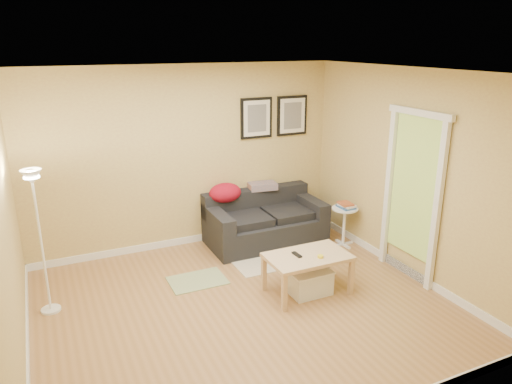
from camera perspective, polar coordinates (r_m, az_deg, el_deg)
floor at (r=5.62m, az=-1.46°, el=-13.42°), size 4.50×4.50×0.00m
ceiling at (r=4.83m, az=-1.71°, el=14.08°), size 4.50×4.50×0.00m
wall_back at (r=6.89m, az=-8.23°, el=4.02°), size 4.50×0.00×4.50m
wall_front at (r=3.47m, az=11.90°, el=-10.18°), size 4.50×0.00×4.50m
wall_left at (r=4.72m, az=-27.61°, el=-4.29°), size 0.00×4.00×4.00m
wall_right at (r=6.28m, az=17.63°, el=2.03°), size 0.00×4.00×4.00m
baseboard_back at (r=7.27m, az=-7.78°, el=-5.61°), size 4.50×0.02×0.10m
baseboard_left at (r=5.27m, az=-25.50°, el=-17.02°), size 0.02×4.00×0.10m
baseboard_right at (r=6.70m, az=16.58°, el=-8.33°), size 0.02×4.00×0.10m
sofa at (r=7.10m, az=1.15°, el=-3.20°), size 1.70×0.90×0.75m
red_throw at (r=7.01m, az=-3.69°, el=-0.09°), size 0.48×0.36×0.28m
plaid_throw at (r=7.29m, az=0.76°, el=0.73°), size 0.45×0.32×0.10m
framed_print_left at (r=7.15m, az=0.04°, el=8.78°), size 0.50×0.04×0.60m
framed_print_right at (r=7.42m, az=4.30°, el=9.06°), size 0.50×0.04×0.60m
area_rug at (r=6.78m, az=2.21°, el=-7.65°), size 1.25×0.85×0.01m
green_runner at (r=6.19m, az=-6.98°, el=-10.40°), size 0.70×0.50×0.01m
coffee_table at (r=5.82m, az=6.11°, el=-9.63°), size 1.05×0.73×0.49m
remote_control at (r=5.69m, az=4.88°, el=-7.43°), size 0.06×0.16×0.02m
tape_roll at (r=5.66m, az=7.67°, el=-7.61°), size 0.07×0.07×0.03m
storage_bin at (r=5.84m, az=6.36°, el=-10.53°), size 0.49×0.36×0.30m
side_table at (r=7.15m, az=10.42°, el=-4.07°), size 0.38×0.38×0.58m
book_stack at (r=7.04m, az=10.65°, el=-1.55°), size 0.25×0.29×0.08m
floor_lamp at (r=5.67m, az=-24.12°, el=-5.98°), size 0.21×0.21×1.65m
doorway at (r=6.22m, az=17.97°, el=-0.80°), size 0.12×1.01×2.13m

